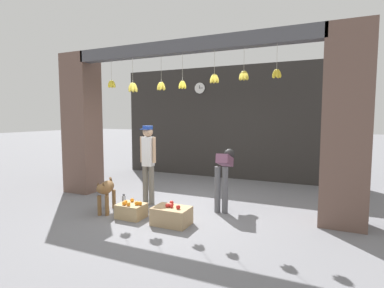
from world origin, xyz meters
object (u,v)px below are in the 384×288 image
(dog, at_px, (106,190))
(water_bottle, at_px, (124,201))
(fruit_crate_apples, at_px, (172,216))
(shopkeeper, at_px, (148,159))
(worker_stooping, at_px, (224,170))
(wall_clock, at_px, (200,88))
(fruit_crate_oranges, at_px, (131,210))

(dog, relative_size, water_bottle, 3.32)
(fruit_crate_apples, height_order, water_bottle, fruit_crate_apples)
(shopkeeper, height_order, fruit_crate_apples, shopkeeper)
(worker_stooping, bearing_deg, dog, -156.07)
(shopkeeper, xyz_separation_m, wall_clock, (-0.20, 3.12, 1.67))
(fruit_crate_apples, xyz_separation_m, water_bottle, (-1.34, 0.51, -0.04))
(worker_stooping, height_order, water_bottle, worker_stooping)
(fruit_crate_oranges, xyz_separation_m, wall_clock, (-0.38, 3.95, 2.46))
(fruit_crate_oranges, xyz_separation_m, fruit_crate_apples, (0.79, -0.00, 0.02))
(dog, height_order, fruit_crate_oranges, dog)
(dog, relative_size, shopkeeper, 0.50)
(water_bottle, bearing_deg, fruit_crate_apples, -20.72)
(worker_stooping, distance_m, fruit_crate_apples, 1.40)
(dog, relative_size, fruit_crate_apples, 1.33)
(shopkeeper, xyz_separation_m, fruit_crate_apples, (0.97, -0.83, -0.77))
(fruit_crate_apples, relative_size, water_bottle, 2.50)
(shopkeeper, distance_m, water_bottle, 0.95)
(fruit_crate_oranges, xyz_separation_m, water_bottle, (-0.55, 0.51, -0.02))
(wall_clock, bearing_deg, fruit_crate_apples, -73.48)
(dog, bearing_deg, fruit_crate_apples, 64.48)
(water_bottle, bearing_deg, dog, -97.82)
(fruit_crate_oranges, height_order, water_bottle, fruit_crate_oranges)
(dog, height_order, water_bottle, dog)
(worker_stooping, bearing_deg, water_bottle, -166.37)
(fruit_crate_apples, bearing_deg, worker_stooping, 65.90)
(fruit_crate_apples, bearing_deg, dog, 177.24)
(shopkeeper, distance_m, fruit_crate_oranges, 1.16)
(dog, bearing_deg, water_bottle, 149.42)
(fruit_crate_apples, bearing_deg, water_bottle, 159.28)
(shopkeeper, bearing_deg, dog, 57.68)
(wall_clock, bearing_deg, worker_stooping, -58.84)
(worker_stooping, relative_size, water_bottle, 4.66)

